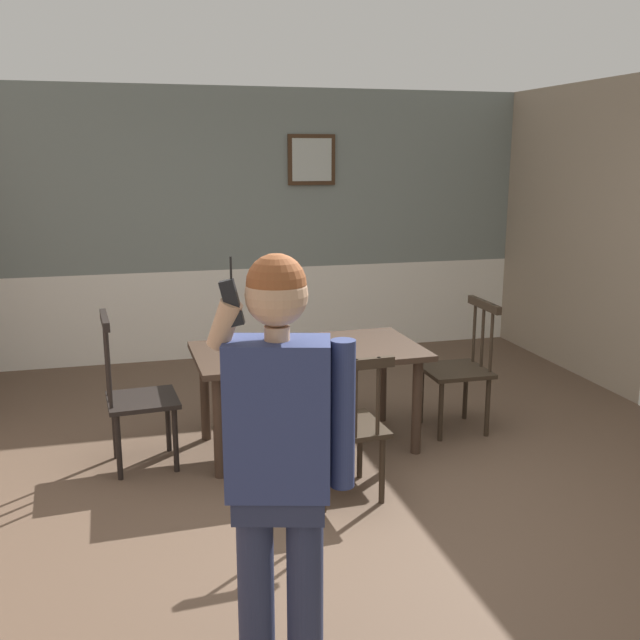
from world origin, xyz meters
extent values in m
plane|color=brown|center=(0.00, 0.00, 0.00)|extent=(7.63, 7.63, 0.00)
cube|color=slate|center=(0.00, 3.47, 1.79)|extent=(5.82, 0.12, 1.78)
cube|color=silver|center=(0.00, 3.48, 0.45)|extent=(5.82, 0.14, 0.90)
cube|color=silver|center=(0.00, 3.45, 0.90)|extent=(5.82, 0.05, 0.06)
cube|color=#382314|center=(0.63, 3.39, 1.98)|extent=(0.48, 0.03, 0.50)
cube|color=#ABB3AC|center=(0.63, 3.38, 1.98)|extent=(0.40, 0.01, 0.42)
cube|color=#38281E|center=(-0.02, 0.91, 0.70)|extent=(1.59, 0.90, 0.04)
cylinder|color=#38281E|center=(-0.70, 0.56, 0.34)|extent=(0.07, 0.07, 0.68)
cylinder|color=#38281E|center=(0.67, 0.60, 0.34)|extent=(0.07, 0.07, 0.68)
cylinder|color=#38281E|center=(-0.72, 1.22, 0.34)|extent=(0.07, 0.07, 0.68)
cylinder|color=#38281E|center=(0.65, 1.26, 0.34)|extent=(0.07, 0.07, 0.68)
cube|color=black|center=(-1.16, 0.88, 0.46)|extent=(0.48, 0.48, 0.03)
cube|color=black|center=(-1.36, 0.86, 1.01)|extent=(0.08, 0.45, 0.06)
cylinder|color=black|center=(-1.37, 1.00, 0.76)|extent=(0.02, 0.02, 0.57)
cylinder|color=black|center=(-1.36, 0.86, 0.76)|extent=(0.02, 0.02, 0.57)
cylinder|color=black|center=(-1.35, 0.73, 0.76)|extent=(0.02, 0.02, 0.57)
cylinder|color=black|center=(-1.00, 1.07, 0.22)|extent=(0.04, 0.04, 0.44)
cylinder|color=black|center=(-0.97, 0.71, 0.22)|extent=(0.04, 0.04, 0.44)
cylinder|color=black|center=(-1.35, 1.04, 0.22)|extent=(0.04, 0.04, 0.44)
cylinder|color=black|center=(-1.32, 0.69, 0.22)|extent=(0.04, 0.04, 0.44)
cube|color=#2D2319|center=(1.11, 0.94, 0.46)|extent=(0.47, 0.47, 0.03)
cube|color=#2D2319|center=(1.32, 0.94, 0.95)|extent=(0.04, 0.46, 0.06)
cylinder|color=#2D2319|center=(1.32, 0.80, 0.73)|extent=(0.02, 0.02, 0.50)
cylinder|color=#2D2319|center=(1.32, 0.94, 0.73)|extent=(0.02, 0.02, 0.50)
cylinder|color=#2D2319|center=(1.32, 1.08, 0.73)|extent=(0.02, 0.02, 0.50)
cylinder|color=#2D2319|center=(0.92, 0.76, 0.22)|extent=(0.04, 0.04, 0.45)
cylinder|color=#2D2319|center=(0.93, 1.13, 0.22)|extent=(0.04, 0.04, 0.45)
cylinder|color=#2D2319|center=(1.29, 0.76, 0.22)|extent=(0.04, 0.04, 0.45)
cylinder|color=#2D2319|center=(1.30, 1.13, 0.22)|extent=(0.04, 0.04, 0.45)
cube|color=#2D2319|center=(0.00, 0.13, 0.44)|extent=(0.48, 0.48, 0.03)
cube|color=#2D2319|center=(0.01, -0.08, 0.89)|extent=(0.46, 0.07, 0.06)
cylinder|color=#2D2319|center=(-0.13, -0.09, 0.68)|extent=(0.02, 0.02, 0.47)
cylinder|color=#2D2319|center=(0.01, -0.08, 0.68)|extent=(0.02, 0.02, 0.47)
cylinder|color=#2D2319|center=(0.15, -0.07, 0.68)|extent=(0.02, 0.02, 0.47)
cylinder|color=#2D2319|center=(-0.20, 0.30, 0.21)|extent=(0.04, 0.04, 0.42)
cylinder|color=#2D2319|center=(0.17, 0.32, 0.21)|extent=(0.04, 0.04, 0.42)
cylinder|color=#2D2319|center=(-0.18, -0.06, 0.21)|extent=(0.04, 0.04, 0.42)
cylinder|color=#2D2319|center=(0.19, -0.04, 0.21)|extent=(0.04, 0.04, 0.42)
cylinder|color=#282E49|center=(-0.61, -1.40, 0.41)|extent=(0.14, 0.14, 0.82)
cylinder|color=#282E49|center=(-0.79, -1.35, 0.41)|extent=(0.14, 0.14, 0.82)
cube|color=#282E49|center=(-0.70, -1.37, 0.79)|extent=(0.37, 0.27, 0.12)
cube|color=navy|center=(-0.70, -1.37, 1.11)|extent=(0.42, 0.30, 0.58)
cylinder|color=navy|center=(-0.47, -1.44, 1.13)|extent=(0.09, 0.09, 0.55)
cylinder|color=tan|center=(-0.88, -1.34, 1.46)|extent=(0.16, 0.15, 0.19)
cylinder|color=tan|center=(-0.70, -1.37, 1.43)|extent=(0.09, 0.09, 0.05)
sphere|color=tan|center=(-0.70, -1.37, 1.56)|extent=(0.22, 0.22, 0.22)
sphere|color=brown|center=(-0.70, -1.37, 1.60)|extent=(0.21, 0.21, 0.21)
cube|color=black|center=(-0.85, -1.36, 1.54)|extent=(0.09, 0.06, 0.17)
cylinder|color=black|center=(-0.85, -1.36, 1.66)|extent=(0.01, 0.01, 0.08)
camera|label=1|loc=(-1.17, -3.77, 2.04)|focal=40.39mm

